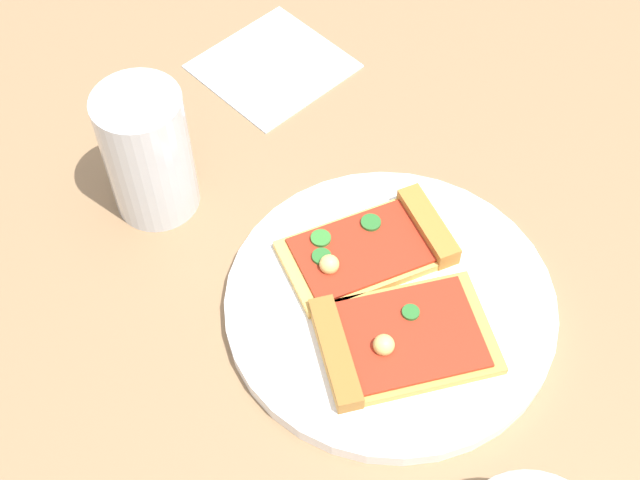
{
  "coord_description": "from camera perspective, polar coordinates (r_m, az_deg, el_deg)",
  "views": [
    {
      "loc": [
        0.26,
        -0.26,
        0.6
      ],
      "look_at": [
        -0.08,
        -0.02,
        0.03
      ],
      "focal_mm": 48.05,
      "sensor_mm": 36.0,
      "label": 1
    }
  ],
  "objects": [
    {
      "name": "ground_plane",
      "position": [
        0.71,
        4.92,
        -4.86
      ],
      "size": [
        2.4,
        2.4,
        0.0
      ],
      "primitive_type": "plane",
      "color": "#93704C",
      "rests_on": "ground"
    },
    {
      "name": "plate",
      "position": [
        0.7,
        4.68,
        -4.25
      ],
      "size": [
        0.27,
        0.27,
        0.01
      ],
      "primitive_type": "cylinder",
      "color": "white",
      "rests_on": "ground_plane"
    },
    {
      "name": "pizza_slice_near",
      "position": [
        0.67,
        4.9,
        -6.69
      ],
      "size": [
        0.13,
        0.16,
        0.02
      ],
      "color": "gold",
      "rests_on": "plate"
    },
    {
      "name": "pizza_slice_far",
      "position": [
        0.72,
        3.79,
        -0.42
      ],
      "size": [
        0.1,
        0.15,
        0.02
      ],
      "color": "#E5B256",
      "rests_on": "plate"
    },
    {
      "name": "soda_glass",
      "position": [
        0.74,
        -11.34,
        5.47
      ],
      "size": [
        0.07,
        0.07,
        0.12
      ],
      "color": "silver",
      "rests_on": "ground_plane"
    },
    {
      "name": "paper_napkin",
      "position": [
        0.89,
        -3.16,
        11.52
      ],
      "size": [
        0.15,
        0.15,
        0.0
      ],
      "primitive_type": "cube",
      "rotation": [
        0.0,
        0.0,
        0.15
      ],
      "color": "white",
      "rests_on": "ground_plane"
    }
  ]
}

